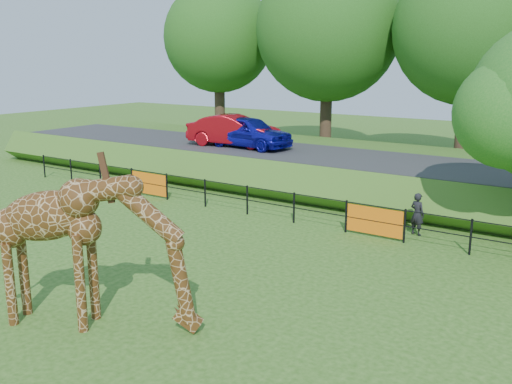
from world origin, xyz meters
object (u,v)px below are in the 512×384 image
at_px(giraffe, 91,251).
at_px(car_blue, 249,132).
at_px(car_red, 234,131).
at_px(visitor, 417,214).

xyz_separation_m(giraffe, car_blue, (-6.36, 15.04, 0.49)).
relative_size(car_blue, car_red, 0.97).
bearing_deg(visitor, car_blue, -6.31).
distance_m(car_blue, car_red, 0.89).
distance_m(car_blue, visitor, 11.16).
relative_size(car_blue, visitor, 3.18).
height_order(car_blue, visitor, car_blue).
height_order(giraffe, visitor, giraffe).
xyz_separation_m(giraffe, visitor, (3.63, 10.28, -0.99)).
bearing_deg(visitor, car_red, -4.49).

